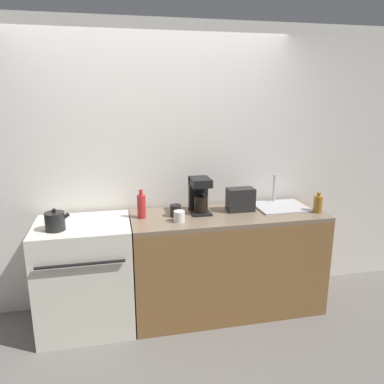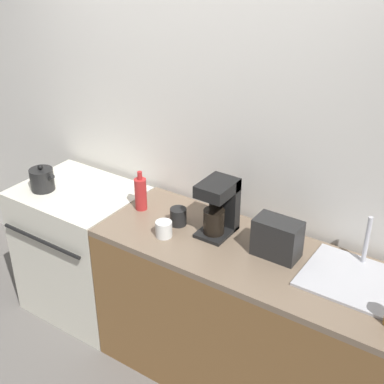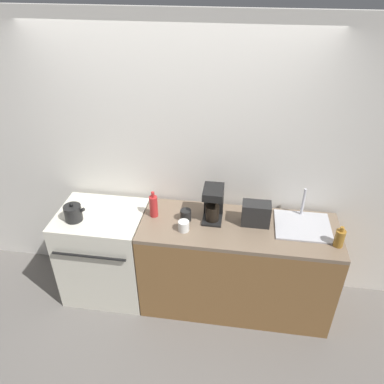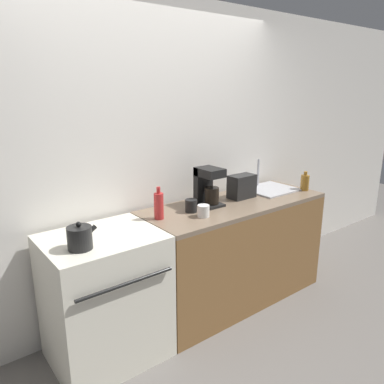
% 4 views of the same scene
% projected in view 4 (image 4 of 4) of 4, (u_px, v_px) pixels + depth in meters
% --- Properties ---
extents(ground_plane, '(12.00, 12.00, 0.00)m').
position_uv_depth(ground_plane, '(204.00, 341.00, 2.91)').
color(ground_plane, slate).
extents(wall_back, '(8.00, 0.05, 2.60)m').
position_uv_depth(wall_back, '(152.00, 163.00, 3.09)').
color(wall_back, silver).
rests_on(wall_back, ground_plane).
extents(stove, '(0.78, 0.66, 0.94)m').
position_uv_depth(stove, '(105.00, 296.00, 2.63)').
color(stove, silver).
rests_on(stove, ground_plane).
extents(counter_block, '(1.73, 0.64, 0.94)m').
position_uv_depth(counter_block, '(234.00, 251.00, 3.39)').
color(counter_block, brown).
rests_on(counter_block, ground_plane).
extents(kettle, '(0.19, 0.15, 0.18)m').
position_uv_depth(kettle, '(80.00, 238.00, 2.30)').
color(kettle, black).
rests_on(kettle, stove).
extents(toaster, '(0.24, 0.14, 0.21)m').
position_uv_depth(toaster, '(242.00, 186.00, 3.36)').
color(toaster, black).
rests_on(toaster, counter_block).
extents(coffee_maker, '(0.17, 0.23, 0.32)m').
position_uv_depth(coffee_maker, '(208.00, 185.00, 3.14)').
color(coffee_maker, black).
rests_on(coffee_maker, counter_block).
extents(sink_tray, '(0.47, 0.41, 0.28)m').
position_uv_depth(sink_tray, '(269.00, 188.00, 3.64)').
color(sink_tray, '#B7B7BC').
rests_on(sink_tray, counter_block).
extents(bottle_red, '(0.07, 0.07, 0.25)m').
position_uv_depth(bottle_red, '(159.00, 206.00, 2.82)').
color(bottle_red, '#B72828').
rests_on(bottle_red, counter_block).
extents(bottle_amber, '(0.08, 0.08, 0.19)m').
position_uv_depth(bottle_amber, '(305.00, 182.00, 3.61)').
color(bottle_amber, '#9E6B23').
rests_on(bottle_amber, counter_block).
extents(cup_white, '(0.09, 0.09, 0.09)m').
position_uv_depth(cup_white, '(203.00, 211.00, 2.88)').
color(cup_white, white).
rests_on(cup_white, counter_block).
extents(cup_black, '(0.10, 0.10, 0.10)m').
position_uv_depth(cup_black, '(191.00, 206.00, 2.99)').
color(cup_black, black).
rests_on(cup_black, counter_block).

